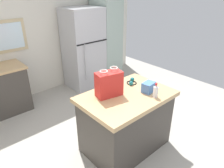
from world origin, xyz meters
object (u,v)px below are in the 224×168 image
object	(u,v)px
shopping_bag	(109,84)
bottle	(156,91)
kitchen_island	(126,121)
small_box	(149,87)
refrigerator	(84,49)
ear_defenders	(132,82)
tall_cabinet	(106,35)

from	to	relation	value
shopping_bag	bottle	size ratio (longest dim) A/B	1.88
kitchen_island	small_box	bearing A→B (deg)	-25.11
refrigerator	bottle	size ratio (longest dim) A/B	8.87
refrigerator	shopping_bag	distance (m)	2.23
kitchen_island	ear_defenders	distance (m)	0.59
kitchen_island	tall_cabinet	xyz separation A→B (m)	(1.47, 2.15, 0.64)
refrigerator	shopping_bag	bearing A→B (deg)	-116.10
tall_cabinet	small_box	distance (m)	2.57
shopping_bag	bottle	distance (m)	0.61
bottle	kitchen_island	bearing A→B (deg)	128.32
ear_defenders	small_box	bearing A→B (deg)	-93.88
tall_cabinet	shopping_bag	size ratio (longest dim) A/B	5.79
shopping_bag	small_box	xyz separation A→B (m)	(0.47, -0.28, -0.10)
kitchen_island	ear_defenders	bearing A→B (deg)	33.61
bottle	refrigerator	bearing A→B (deg)	77.01
kitchen_island	ear_defenders	size ratio (longest dim) A/B	5.92
kitchen_island	bottle	bearing A→B (deg)	-51.68
kitchen_island	shopping_bag	world-z (taller)	shopping_bag
kitchen_island	tall_cabinet	size ratio (longest dim) A/B	0.57
bottle	ear_defenders	world-z (taller)	bottle
kitchen_island	refrigerator	bearing A→B (deg)	69.76
tall_cabinet	kitchen_island	bearing A→B (deg)	-124.30
refrigerator	bottle	distance (m)	2.50
tall_cabinet	ear_defenders	xyz separation A→B (m)	(-1.16, -1.95, -0.18)
kitchen_island	shopping_bag	bearing A→B (deg)	141.90
refrigerator	small_box	bearing A→B (deg)	-102.61
tall_cabinet	ear_defenders	world-z (taller)	tall_cabinet
small_box	bottle	bearing A→B (deg)	-108.35
refrigerator	shopping_bag	size ratio (longest dim) A/B	4.72
kitchen_island	tall_cabinet	bearing A→B (deg)	55.70
shopping_bag	ear_defenders	distance (m)	0.52
shopping_bag	ear_defenders	bearing A→B (deg)	6.34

